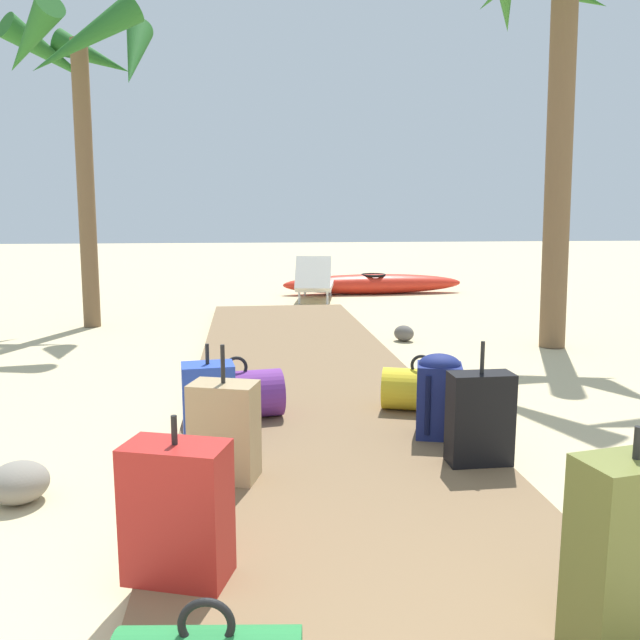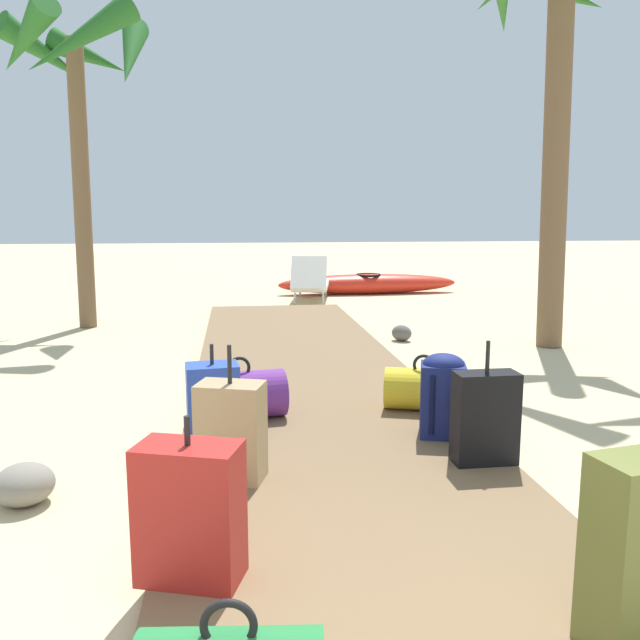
# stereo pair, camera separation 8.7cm
# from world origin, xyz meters

# --- Properties ---
(ground_plane) EXTENTS (60.00, 60.00, 0.00)m
(ground_plane) POSITION_xyz_m (0.00, 3.85, 0.00)
(ground_plane) COLOR #CCB789
(boardwalk) EXTENTS (1.99, 9.63, 0.08)m
(boardwalk) POSITION_xyz_m (0.00, 4.81, 0.04)
(boardwalk) COLOR brown
(boardwalk) RESTS_ON ground
(backpack_navy) EXTENTS (0.34, 0.31, 0.55)m
(backpack_navy) POSITION_xyz_m (0.71, 3.35, 0.37)
(backpack_navy) COLOR navy
(backpack_navy) RESTS_ON boardwalk
(suitcase_tan) EXTENTS (0.41, 0.32, 0.76)m
(suitcase_tan) POSITION_xyz_m (-0.66, 2.82, 0.35)
(suitcase_tan) COLOR tan
(suitcase_tan) RESTS_ON boardwalk
(duffel_bag_yellow) EXTENTS (0.64, 0.47, 0.42)m
(duffel_bag_yellow) POSITION_xyz_m (0.76, 3.93, 0.24)
(duffel_bag_yellow) COLOR gold
(duffel_bag_yellow) RESTS_ON boardwalk
(suitcase_olive) EXTENTS (0.40, 0.28, 0.78)m
(suitcase_olive) POSITION_xyz_m (0.71, 1.22, 0.42)
(suitcase_olive) COLOR olive
(suitcase_olive) RESTS_ON boardwalk
(duffel_bag_purple) EXTENTS (0.69, 0.44, 0.45)m
(duffel_bag_purple) POSITION_xyz_m (-0.61, 3.89, 0.25)
(duffel_bag_purple) COLOR #6B2D84
(duffel_bag_purple) RESTS_ON boardwalk
(suitcase_red) EXTENTS (0.46, 0.34, 0.68)m
(suitcase_red) POSITION_xyz_m (-0.82, 1.84, 0.36)
(suitcase_red) COLOR red
(suitcase_red) RESTS_ON boardwalk
(suitcase_blue) EXTENTS (0.35, 0.27, 0.65)m
(suitcase_blue) POSITION_xyz_m (-0.77, 3.36, 0.34)
(suitcase_blue) COLOR #2847B7
(suitcase_blue) RESTS_ON boardwalk
(suitcase_black) EXTENTS (0.37, 0.18, 0.73)m
(suitcase_black) POSITION_xyz_m (0.81, 2.87, 0.35)
(suitcase_black) COLOR black
(suitcase_black) RESTS_ON boardwalk
(palm_tree_far_left) EXTENTS (2.03, 2.16, 4.16)m
(palm_tree_far_left) POSITION_xyz_m (-2.59, 8.44, 3.30)
(palm_tree_far_left) COLOR brown
(palm_tree_far_left) RESTS_ON ground
(palm_tree_near_right) EXTENTS (2.12, 2.10, 4.57)m
(palm_tree_near_right) POSITION_xyz_m (2.92, 6.42, 3.50)
(palm_tree_near_right) COLOR brown
(palm_tree_near_right) RESTS_ON ground
(lounge_chair) EXTENTS (0.86, 1.59, 0.81)m
(lounge_chair) POSITION_xyz_m (0.69, 10.66, 0.33)
(lounge_chair) COLOR white
(lounge_chair) RESTS_ON ground
(kayak) EXTENTS (3.51, 0.71, 0.39)m
(kayak) POSITION_xyz_m (1.92, 11.58, 0.19)
(kayak) COLOR red
(kayak) RESTS_ON ground
(rock_left_far) EXTENTS (0.41, 0.42, 0.22)m
(rock_left_far) POSITION_xyz_m (-1.76, 2.82, 0.11)
(rock_left_far) COLOR gray
(rock_left_far) RESTS_ON ground
(rock_right_far) EXTENTS (0.32, 0.33, 0.19)m
(rock_right_far) POSITION_xyz_m (1.37, 6.92, 0.10)
(rock_right_far) COLOR #5B5651
(rock_right_far) RESTS_ON ground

